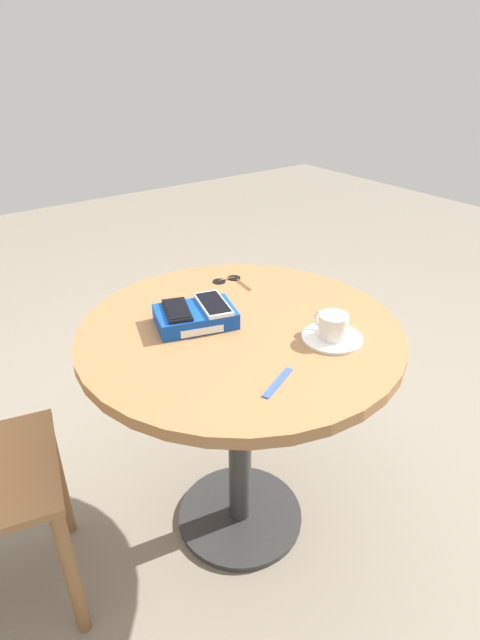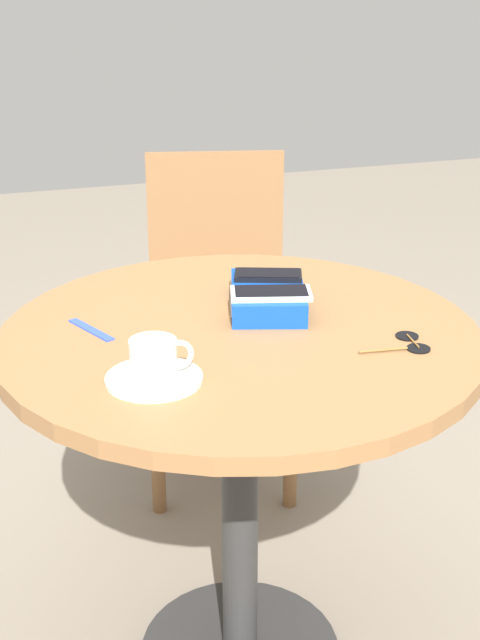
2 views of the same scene
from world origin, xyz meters
TOP-DOWN VIEW (x-y plane):
  - round_table at (0.00, 0.00)m, footprint 0.85×0.85m
  - phone_box at (-0.09, 0.08)m, footprint 0.23×0.19m
  - phone_black at (-0.13, 0.10)m, footprint 0.10×0.14m
  - phone_white at (-0.04, 0.07)m, footprint 0.10×0.16m
  - saucer at (0.15, -0.19)m, footprint 0.15×0.15m
  - coffee_cup at (0.15, -0.18)m, footprint 0.07×0.10m
  - lanyard_strap at (-0.08, -0.25)m, footprint 0.12×0.06m
  - sunglasses at (0.14, 0.25)m, footprint 0.09×0.13m
  - chair_near_window at (-0.73, 0.18)m, footprint 0.46×0.46m

SIDE VIEW (x-z plane):
  - chair_near_window at x=-0.73m, z-range 0.03..0.88m
  - round_table at x=0.00m, z-range 0.22..0.95m
  - lanyard_strap at x=-0.08m, z-range 0.73..0.73m
  - sunglasses at x=0.14m, z-range 0.72..0.73m
  - saucer at x=0.15m, z-range 0.73..0.73m
  - phone_box at x=-0.09m, z-range 0.73..0.77m
  - coffee_cup at x=0.15m, z-range 0.73..0.80m
  - phone_black at x=-0.13m, z-range 0.77..0.78m
  - phone_white at x=-0.04m, z-range 0.77..0.78m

